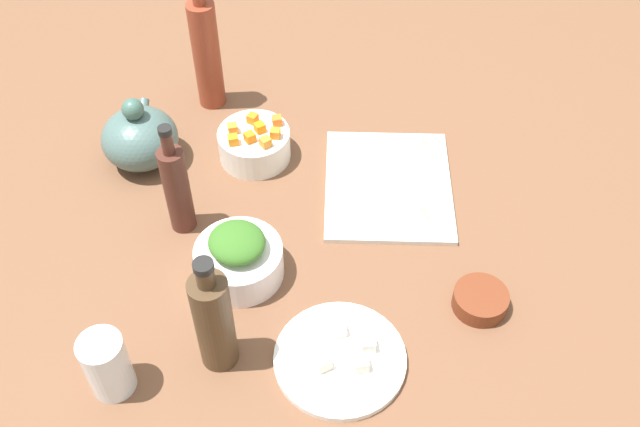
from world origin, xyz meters
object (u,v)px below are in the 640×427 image
at_px(bowl_carrots, 254,145).
at_px(bottle_2, 206,53).
at_px(cutting_board, 388,185).
at_px(bowl_greens, 239,262).
at_px(teapot, 140,137).
at_px(bottle_0, 177,187).
at_px(bottle_1, 214,320).
at_px(bowl_small_side, 480,300).
at_px(plate_tofu, 340,359).
at_px(drinking_glass_0, 107,365).

height_order(bowl_carrots, bottle_2, bottle_2).
height_order(cutting_board, bowl_greens, bowl_greens).
bearing_deg(teapot, bottle_0, -150.71).
bearing_deg(cutting_board, teapot, 80.09).
height_order(teapot, bottle_0, bottle_0).
distance_m(bottle_0, bottle_1, 0.29).
bearing_deg(bottle_2, bowl_small_side, -137.95).
bearing_deg(plate_tofu, cutting_board, -15.47).
relative_size(bottle_0, bottle_1, 0.99).
bearing_deg(bowl_carrots, drinking_glass_0, 159.08).
bearing_deg(bottle_2, cutting_board, -126.28).
relative_size(cutting_board, bowl_carrots, 2.04).
xyz_separation_m(bowl_greens, teapot, (0.28, 0.20, 0.03)).
bearing_deg(bottle_0, bowl_small_side, -110.24).
height_order(bowl_small_side, bottle_1, bottle_1).
bearing_deg(bottle_1, plate_tofu, -93.50).
xyz_separation_m(teapot, drinking_glass_0, (-0.49, -0.03, -0.00)).
height_order(cutting_board, bowl_small_side, bowl_small_side).
height_order(bowl_small_side, drinking_glass_0, drinking_glass_0).
relative_size(cutting_board, plate_tofu, 1.38).
distance_m(bowl_small_side, bottle_2, 0.73).
distance_m(bowl_greens, drinking_glass_0, 0.28).
relative_size(bowl_greens, bowl_carrots, 1.06).
height_order(bowl_small_side, teapot, teapot).
relative_size(teapot, bottle_0, 0.70).
bearing_deg(bottle_1, bottle_2, 5.83).
height_order(bowl_greens, bowl_carrots, same).
bearing_deg(bottle_2, bottle_1, -174.17).
distance_m(teapot, drinking_glass_0, 0.49).
relative_size(cutting_board, bowl_greens, 1.92).
bearing_deg(bottle_1, drinking_glass_0, 106.54).
bearing_deg(drinking_glass_0, bottle_2, -7.89).
bearing_deg(bottle_2, bottle_0, 176.23).
bearing_deg(cutting_board, bottle_2, 53.72).
bearing_deg(bowl_carrots, bottle_2, 29.84).
bearing_deg(drinking_glass_0, plate_tofu, -84.15).
distance_m(plate_tofu, bowl_small_side, 0.25).
distance_m(bowl_carrots, teapot, 0.22).
distance_m(cutting_board, bottle_1, 0.47).
bearing_deg(bottle_2, drinking_glass_0, 172.11).
bearing_deg(bowl_greens, cutting_board, -53.14).
xyz_separation_m(teapot, bottle_2, (0.18, -0.12, 0.07)).
xyz_separation_m(bottle_2, drinking_glass_0, (-0.67, 0.09, -0.07)).
distance_m(bottle_1, bottle_2, 0.63).
distance_m(cutting_board, plate_tofu, 0.39).
distance_m(bowl_greens, bowl_carrots, 0.29).
relative_size(bowl_greens, bottle_0, 0.64).
relative_size(bottle_1, drinking_glass_0, 2.07).
xyz_separation_m(cutting_board, bowl_small_side, (-0.27, -0.13, 0.01)).
distance_m(bottle_0, bottle_2, 0.35).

